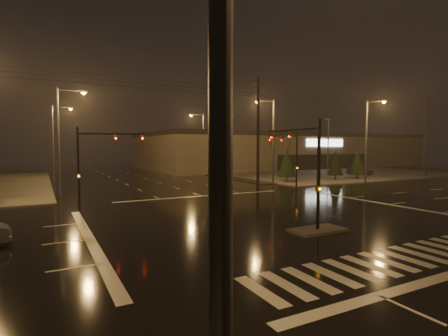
{
  "coord_description": "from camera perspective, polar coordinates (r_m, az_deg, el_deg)",
  "views": [
    {
      "loc": [
        -13.03,
        -17.97,
        4.57
      ],
      "look_at": [
        -1.42,
        4.07,
        3.0
      ],
      "focal_mm": 28.0,
      "sensor_mm": 36.0,
      "label": 1
    }
  ],
  "objects": [
    {
      "name": "car_parked",
      "position": [
        59.11,
        21.22,
        -0.42
      ],
      "size": [
        3.04,
        4.3,
        1.36
      ],
      "primitive_type": "imported",
      "rotation": [
        0.0,
        0.0,
        0.4
      ],
      "color": "black",
      "rests_on": "ground"
    },
    {
      "name": "parking_lot",
      "position": [
        66.63,
        18.43,
        -0.48
      ],
      "size": [
        50.0,
        24.0,
        0.08
      ],
      "primitive_type": "cube",
      "color": "black",
      "rests_on": "ground"
    },
    {
      "name": "streetlight_2",
      "position": [
        52.01,
        -25.83,
        4.6
      ],
      "size": [
        2.77,
        0.32,
        10.0
      ],
      "color": "#38383A",
      "rests_on": "ground"
    },
    {
      "name": "retail_building",
      "position": [
        79.98,
        9.14,
        3.03
      ],
      "size": [
        60.2,
        28.3,
        7.2
      ],
      "color": "brown",
      "rests_on": "ground"
    },
    {
      "name": "ground",
      "position": [
        22.66,
        8.08,
        -8.07
      ],
      "size": [
        140.0,
        140.0,
        0.0
      ],
      "primitive_type": "plane",
      "color": "black",
      "rests_on": "ground"
    },
    {
      "name": "conifer_1",
      "position": [
        48.91,
        17.75,
        0.76
      ],
      "size": [
        2.04,
        2.04,
        3.88
      ],
      "color": "black",
      "rests_on": "ground"
    },
    {
      "name": "crosswalk",
      "position": [
        16.46,
        27.25,
        -12.9
      ],
      "size": [
        15.0,
        2.6,
        0.01
      ],
      "primitive_type": "cube",
      "color": "beige",
      "rests_on": "ground"
    },
    {
      "name": "streetlight_3",
      "position": [
        41.73,
        7.73,
        5.26
      ],
      "size": [
        2.77,
        0.32,
        10.0
      ],
      "color": "#38383A",
      "rests_on": "ground"
    },
    {
      "name": "signal_mast_ne",
      "position": [
        36.02,
        10.94,
        2.3
      ],
      "size": [
        4.84,
        1.86,
        6.0
      ],
      "color": "black",
      "rests_on": "ground"
    },
    {
      "name": "streetlight_1",
      "position": [
        36.03,
        -24.94,
        5.23
      ],
      "size": [
        2.77,
        0.32,
        10.0
      ],
      "color": "#38383A",
      "rests_on": "ground"
    },
    {
      "name": "conifer_0",
      "position": [
        44.88,
        10.23,
        0.87
      ],
      "size": [
        2.27,
        2.27,
        4.25
      ],
      "color": "black",
      "rests_on": "ground"
    },
    {
      "name": "conifer_2",
      "position": [
        50.94,
        20.92,
        0.94
      ],
      "size": [
        2.2,
        2.2,
        4.14
      ],
      "color": "black",
      "rests_on": "ground"
    },
    {
      "name": "stop_bar_far",
      "position": [
        32.09,
        -3.54,
        -4.58
      ],
      "size": [
        16.0,
        0.5,
        0.01
      ],
      "primitive_type": "cube",
      "color": "beige",
      "rests_on": "ground"
    },
    {
      "name": "streetlight_0",
      "position": [
        3.7,
        4.14,
        23.08
      ],
      "size": [
        2.77,
        0.32,
        10.0
      ],
      "color": "#38383A",
      "rests_on": "ground"
    },
    {
      "name": "utility_pole_1",
      "position": [
        38.29,
        5.58,
        5.92
      ],
      "size": [
        2.2,
        0.32,
        12.0
      ],
      "color": "black",
      "rests_on": "ground"
    },
    {
      "name": "signal_mast_nw",
      "position": [
        28.33,
        -20.63,
        1.8
      ],
      "size": [
        4.84,
        1.86,
        6.0
      ],
      "color": "black",
      "rests_on": "ground"
    },
    {
      "name": "median_island",
      "position": [
        19.62,
        15.04,
        -9.76
      ],
      "size": [
        3.0,
        1.6,
        0.15
      ],
      "primitive_type": "cube",
      "color": "#484640",
      "rests_on": "ground"
    },
    {
      "name": "signal_mast_median",
      "position": [
        19.8,
        13.38,
        1.14
      ],
      "size": [
        0.25,
        4.59,
        6.0
      ],
      "color": "black",
      "rests_on": "ground"
    },
    {
      "name": "streetlight_4",
      "position": [
        59.16,
        -3.63,
        4.79
      ],
      "size": [
        2.77,
        0.32,
        10.0
      ],
      "color": "#38383A",
      "rests_on": "ground"
    },
    {
      "name": "streetlight_6",
      "position": [
        45.59,
        22.53,
        4.88
      ],
      "size": [
        0.32,
        2.77,
        10.0
      ],
      "color": "#38383A",
      "rests_on": "ground"
    },
    {
      "name": "sidewalk_ne",
      "position": [
        64.59,
        14.08,
        -0.51
      ],
      "size": [
        36.0,
        36.0,
        0.12
      ],
      "primitive_type": "cube",
      "color": "#484640",
      "rests_on": "ground"
    },
    {
      "name": "utility_pole_2",
      "position": [
        60.23,
        30.25,
        4.6
      ],
      "size": [
        2.2,
        0.32,
        12.0
      ],
      "color": "black",
      "rests_on": "ground"
    }
  ]
}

